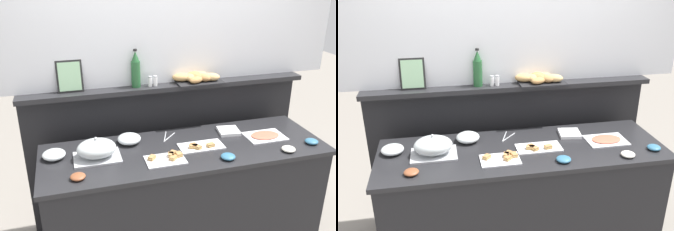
% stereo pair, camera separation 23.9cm
% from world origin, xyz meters
% --- Properties ---
extents(ground_plane, '(12.00, 12.00, 0.00)m').
position_xyz_m(ground_plane, '(0.00, 0.60, 0.00)').
color(ground_plane, gray).
extents(buffet_counter, '(2.20, 0.73, 0.93)m').
position_xyz_m(buffet_counter, '(0.00, 0.00, 0.47)').
color(buffet_counter, black).
rests_on(buffet_counter, ground_plane).
extents(back_ledge_unit, '(2.47, 0.22, 1.30)m').
position_xyz_m(back_ledge_unit, '(0.00, 0.54, 0.68)').
color(back_ledge_unit, black).
rests_on(back_ledge_unit, ground_plane).
extents(upper_wall_panel, '(3.07, 0.08, 1.30)m').
position_xyz_m(upper_wall_panel, '(0.00, 0.57, 1.95)').
color(upper_wall_panel, white).
rests_on(upper_wall_panel, back_ledge_unit).
extents(sandwich_platter_rear, '(0.35, 0.17, 0.04)m').
position_xyz_m(sandwich_platter_rear, '(0.11, -0.02, 0.94)').
color(sandwich_platter_rear, white).
rests_on(sandwich_platter_rear, buffet_counter).
extents(sandwich_platter_side, '(0.29, 0.19, 0.04)m').
position_xyz_m(sandwich_platter_side, '(-0.19, -0.14, 0.95)').
color(sandwich_platter_side, silver).
rests_on(sandwich_platter_side, buffet_counter).
extents(cold_cuts_platter, '(0.32, 0.23, 0.02)m').
position_xyz_m(cold_cuts_platter, '(0.69, 0.01, 0.94)').
color(cold_cuts_platter, silver).
rests_on(cold_cuts_platter, buffet_counter).
extents(serving_cloche, '(0.34, 0.24, 0.17)m').
position_xyz_m(serving_cloche, '(-0.67, 0.03, 1.01)').
color(serving_cloche, '#B7BABF').
rests_on(serving_cloche, buffet_counter).
extents(glass_bowl_large, '(0.17, 0.17, 0.07)m').
position_xyz_m(glass_bowl_large, '(-0.98, 0.11, 0.96)').
color(glass_bowl_large, silver).
rests_on(glass_bowl_large, buffet_counter).
extents(glass_bowl_medium, '(0.19, 0.19, 0.07)m').
position_xyz_m(glass_bowl_medium, '(-0.40, 0.20, 0.97)').
color(glass_bowl_medium, silver).
rests_on(glass_bowl_medium, buffet_counter).
extents(condiment_bowl_cream, '(0.10, 0.10, 0.04)m').
position_xyz_m(condiment_bowl_cream, '(-0.83, -0.22, 0.95)').
color(condiment_bowl_cream, brown).
rests_on(condiment_bowl_cream, buffet_counter).
extents(condiment_bowl_red, '(0.11, 0.11, 0.04)m').
position_xyz_m(condiment_bowl_red, '(0.24, -0.25, 0.95)').
color(condiment_bowl_red, teal).
rests_on(condiment_bowl_red, buffet_counter).
extents(condiment_bowl_dark, '(0.10, 0.10, 0.04)m').
position_xyz_m(condiment_bowl_dark, '(0.98, -0.20, 0.95)').
color(condiment_bowl_dark, teal).
rests_on(condiment_bowl_dark, buffet_counter).
extents(condiment_bowl_teal, '(0.10, 0.10, 0.04)m').
position_xyz_m(condiment_bowl_teal, '(0.73, -0.26, 0.95)').
color(condiment_bowl_teal, silver).
rests_on(condiment_bowl_teal, buffet_counter).
extents(serving_tongs, '(0.14, 0.18, 0.01)m').
position_xyz_m(serving_tongs, '(-0.09, 0.21, 0.94)').
color(serving_tongs, '#B7BABF').
rests_on(serving_tongs, buffet_counter).
extents(napkin_stack, '(0.19, 0.19, 0.03)m').
position_xyz_m(napkin_stack, '(0.43, 0.17, 0.95)').
color(napkin_stack, white).
rests_on(napkin_stack, buffet_counter).
extents(wine_bottle_green, '(0.08, 0.08, 0.32)m').
position_xyz_m(wine_bottle_green, '(-0.28, 0.48, 1.45)').
color(wine_bottle_green, '#23562D').
rests_on(wine_bottle_green, back_ledge_unit).
extents(salt_shaker, '(0.03, 0.03, 0.09)m').
position_xyz_m(salt_shaker, '(-0.16, 0.47, 1.35)').
color(salt_shaker, white).
rests_on(salt_shaker, back_ledge_unit).
extents(pepper_shaker, '(0.03, 0.03, 0.09)m').
position_xyz_m(pepper_shaker, '(-0.12, 0.47, 1.35)').
color(pepper_shaker, white).
rests_on(pepper_shaker, back_ledge_unit).
extents(bread_basket, '(0.44, 0.26, 0.08)m').
position_xyz_m(bread_basket, '(0.25, 0.47, 1.34)').
color(bread_basket, black).
rests_on(bread_basket, back_ledge_unit).
extents(framed_picture, '(0.20, 0.06, 0.25)m').
position_xyz_m(framed_picture, '(-0.81, 0.50, 1.43)').
color(framed_picture, black).
rests_on(framed_picture, back_ledge_unit).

